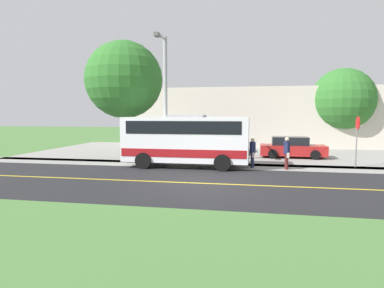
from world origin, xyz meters
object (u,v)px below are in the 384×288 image
stop_sign (357,133)px  tree_lot_edge (343,100)px  pedestrian_waiting (253,152)px  street_light_pole (165,95)px  parked_car_near (221,143)px  parked_car_far (292,148)px  commercial_building (254,117)px  shuttle_bus_front (186,138)px  pedestrian_with_bags (287,152)px  tree_curbside (124,80)px

stop_sign → tree_lot_edge: size_ratio=0.41×
pedestrian_waiting → street_light_pole: bearing=-89.7°
stop_sign → parked_car_near: (-6.79, -8.41, -1.28)m
parked_car_far → commercial_building: bearing=-167.1°
shuttle_bus_front → commercial_building: size_ratio=0.31×
parked_car_far → pedestrian_with_bags: bearing=-8.7°
pedestrian_with_bags → pedestrian_waiting: pedestrian_with_bags is taller
parked_car_far → street_light_pole: bearing=-57.2°
stop_sign → parked_car_far: stop_sign is taller
pedestrian_with_bags → pedestrian_waiting: bearing=-98.7°
commercial_building → pedestrian_with_bags: bearing=6.3°
pedestrian_with_bags → pedestrian_waiting: 1.86m
shuttle_bus_front → parked_car_near: shuttle_bus_front is taller
tree_lot_edge → pedestrian_waiting: bearing=-31.4°
stop_sign → commercial_building: (-15.30, -5.78, 0.77)m
parked_car_far → commercial_building: 12.02m
street_light_pole → tree_lot_edge: size_ratio=1.07×
pedestrian_with_bags → tree_curbside: 11.65m
pedestrian_with_bags → tree_curbside: tree_curbside is taller
shuttle_bus_front → tree_lot_edge: bearing=138.7°
shuttle_bus_front → street_light_pole: street_light_pole is taller
shuttle_bus_front → tree_curbside: (-2.93, -4.88, 3.67)m
pedestrian_waiting → pedestrian_with_bags: bearing=81.3°
commercial_building → parked_car_far: bearing=12.9°
pedestrian_with_bags → parked_car_near: 9.40m
parked_car_near → tree_curbside: tree_curbside is taller
shuttle_bus_front → parked_car_far: (-5.37, 6.36, -0.94)m
shuttle_bus_front → stop_sign: bearing=99.7°
shuttle_bus_front → commercial_building: 17.37m
shuttle_bus_front → pedestrian_waiting: (-0.42, 3.73, -0.73)m
tree_lot_edge → commercial_building: 8.75m
tree_lot_edge → commercial_building: bearing=-117.7°
pedestrian_waiting → stop_sign: size_ratio=0.58×
stop_sign → street_light_pole: bearing=-83.5°
pedestrian_with_bags → parked_car_near: size_ratio=0.39×
street_light_pole → parked_car_far: street_light_pole is taller
shuttle_bus_front → pedestrian_waiting: size_ratio=4.28×
pedestrian_with_bags → tree_lot_edge: bearing=155.6°
tree_curbside → commercial_building: (-14.00, 8.61, -2.57)m
tree_curbside → tree_lot_edge: (-10.00, 16.23, -1.04)m
shuttle_bus_front → stop_sign: 9.64m
pedestrian_waiting → tree_lot_edge: bearing=148.6°
pedestrian_with_bags → commercial_building: 16.98m
pedestrian_with_bags → parked_car_near: bearing=-151.6°
shuttle_bus_front → pedestrian_with_bags: (-0.14, 5.56, -0.68)m
pedestrian_with_bags → stop_sign: size_ratio=0.61×
shuttle_bus_front → street_light_pole: size_ratio=0.96×
pedestrian_waiting → parked_car_far: bearing=152.0°
tree_curbside → tree_lot_edge: bearing=121.6°
tree_lot_edge → tree_curbside: bearing=-58.4°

